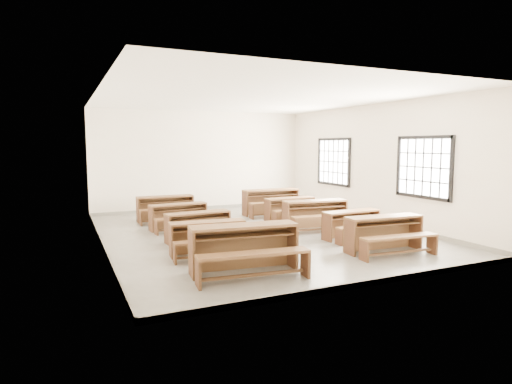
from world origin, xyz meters
name	(u,v)px	position (x,y,z in m)	size (l,w,h in m)	color
room	(259,144)	(0.09, 0.00, 2.14)	(8.50, 8.50, 3.20)	gray
desk_set_0	(245,245)	(-1.50, -2.84, 0.47)	(1.88, 1.12, 0.81)	brown
desk_set_1	(208,236)	(-1.68, -1.47, 0.38)	(1.51, 0.88, 0.65)	brown
desk_set_2	(199,224)	(-1.50, -0.26, 0.38)	(1.51, 0.89, 0.65)	brown
desk_set_3	(179,214)	(-1.56, 1.26, 0.38)	(1.50, 0.87, 0.65)	brown
desk_set_4	(166,206)	(-1.59, 2.59, 0.41)	(1.56, 0.82, 0.70)	brown
desk_set_5	(385,231)	(1.57, -2.71, 0.42)	(1.66, 0.96, 0.72)	brown
desk_set_6	(353,222)	(1.75, -1.43, 0.37)	(1.45, 0.80, 0.63)	brown
desk_set_7	(316,213)	(1.56, -0.20, 0.43)	(1.72, 1.03, 0.74)	brown
desk_set_8	(290,207)	(1.59, 1.16, 0.38)	(1.45, 0.77, 0.65)	brown
desk_set_9	(271,200)	(1.57, 2.31, 0.45)	(1.76, 0.98, 0.78)	brown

